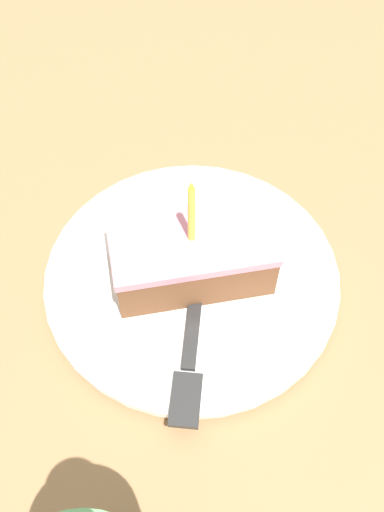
# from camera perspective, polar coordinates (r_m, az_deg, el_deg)

# --- Properties ---
(ground_plane) EXTENTS (2.40, 2.40, 0.04)m
(ground_plane) POSITION_cam_1_polar(r_m,az_deg,el_deg) (0.57, -0.83, -6.22)
(ground_plane) COLOR olive
(ground_plane) RESTS_ON ground
(plate) EXTENTS (0.27, 0.27, 0.02)m
(plate) POSITION_cam_1_polar(r_m,az_deg,el_deg) (0.55, 0.00, -2.05)
(plate) COLOR white
(plate) RESTS_ON ground_plane
(cake_slice) EXTENTS (0.08, 0.14, 0.12)m
(cake_slice) POSITION_cam_1_polar(r_m,az_deg,el_deg) (0.53, -0.05, 0.07)
(cake_slice) COLOR brown
(cake_slice) RESTS_ON plate
(fork) EXTENTS (0.18, 0.07, 0.00)m
(fork) POSITION_cam_1_polar(r_m,az_deg,el_deg) (0.51, 0.06, -7.57)
(fork) COLOR #262626
(fork) RESTS_ON plate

